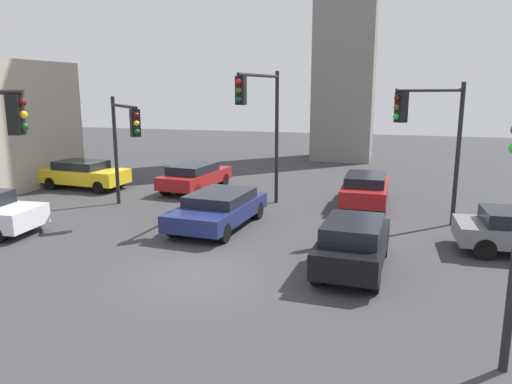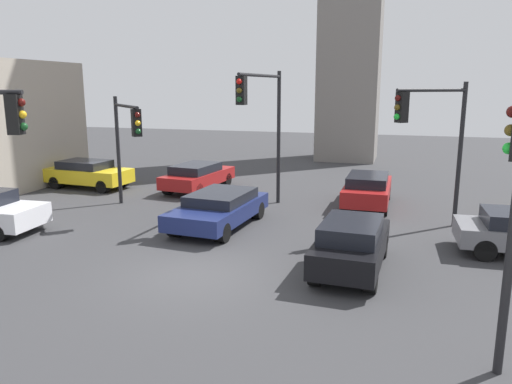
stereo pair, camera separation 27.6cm
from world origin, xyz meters
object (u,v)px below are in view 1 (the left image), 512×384
Objects in this scene: traffic_light_4 at (125,132)px; car_0 at (84,174)px; car_5 at (365,189)px; car_2 at (219,208)px; car_6 at (195,176)px; traffic_light_0 at (261,111)px; car_3 at (353,243)px; traffic_light_3 at (431,127)px.

traffic_light_4 is 1.07× the size of car_0.
car_0 and car_5 have the same top height.
car_6 reaches higher than car_2.
traffic_light_0 is 1.36× the size of car_3.
car_5 is at bearing -90.04° from car_6.
car_2 is 1.06× the size of car_6.
traffic_light_4 is 1.04× the size of car_5.
traffic_light_0 is 10.77m from car_0.
traffic_light_4 reaches higher than car_3.
car_0 is 16.15m from car_3.
traffic_light_3 is 1.12× the size of traffic_light_4.
traffic_light_4 is 6.59m from car_0.
traffic_light_3 reaches higher than car_3.
car_5 is (-0.15, 7.97, -0.03)m from car_3.
car_3 is 12.33m from car_6.
traffic_light_4 reaches higher than car_0.
car_3 is at bearing 22.77° from traffic_light_3.
traffic_light_3 is at bearing -104.91° from car_6.
traffic_light_4 reaches higher than car_6.
car_0 is (-16.25, 3.13, -2.95)m from traffic_light_3.
car_6 is (-4.34, 3.42, -3.40)m from traffic_light_0.
traffic_light_0 is at bearing 121.70° from car_5.
car_2 is at bearing 134.42° from car_5.
traffic_light_3 is 1.19× the size of car_0.
car_0 is at bearing -98.86° from traffic_light_0.
traffic_light_3 is 16.81m from car_0.
traffic_light_4 is 10.35m from car_5.
traffic_light_3 is (6.31, -0.76, -0.44)m from traffic_light_0.
car_2 is 6.95m from car_5.
traffic_light_3 reaches higher than car_6.
car_0 reaches higher than car_2.
car_6 is at bearing 14.71° from car_0.
car_3 is 0.90× the size of car_6.
car_3 is (4.16, -5.51, -3.35)m from traffic_light_0.
car_2 is 6.71m from car_6.
traffic_light_4 is at bearing 176.20° from car_6.
car_3 is at bearing 22.80° from traffic_light_4.
traffic_light_4 is at bearing -97.83° from car_2.
traffic_light_4 is at bearing 113.19° from car_5.
traffic_light_0 is 1.27× the size of car_5.
car_3 is at bearing -25.05° from car_0.
car_6 is (-8.50, 8.93, -0.05)m from car_3.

